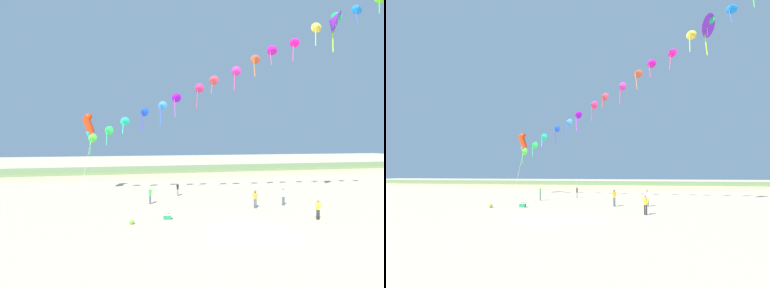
{
  "view_description": "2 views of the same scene",
  "coord_description": "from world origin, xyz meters",
  "views": [
    {
      "loc": [
        -9.92,
        -21.38,
        6.41
      ],
      "look_at": [
        -0.82,
        13.49,
        6.01
      ],
      "focal_mm": 32.0,
      "sensor_mm": 36.0,
      "label": 1
    },
    {
      "loc": [
        6.05,
        -22.55,
        3.48
      ],
      "look_at": [
        -0.1,
        9.83,
        6.55
      ],
      "focal_mm": 28.0,
      "sensor_mm": 36.0,
      "label": 2
    }
  ],
  "objects": [
    {
      "name": "ground_plane",
      "position": [
        0.0,
        0.0,
        0.0
      ],
      "size": [
        240.0,
        240.0,
        0.0
      ],
      "primitive_type": "plane",
      "color": "#C1B28E"
    },
    {
      "name": "kite_banner_string",
      "position": [
        3.39,
        15.12,
        13.97
      ],
      "size": [
        31.28,
        15.41,
        21.9
      ],
      "color": "#51DF35"
    },
    {
      "name": "person_far_right",
      "position": [
        -1.61,
        17.05,
        0.86
      ],
      "size": [
        0.25,
        0.51,
        1.49
      ],
      "color": "#726656",
      "rests_on": "ground"
    },
    {
      "name": "dune_ridge",
      "position": [
        0.0,
        39.07,
        0.71
      ],
      "size": [
        120.0,
        13.36,
        1.43
      ],
      "color": "tan",
      "rests_on": "ground"
    },
    {
      "name": "person_near_right",
      "position": [
        -5.35,
        12.81,
        0.95
      ],
      "size": [
        0.32,
        0.55,
        1.64
      ],
      "color": "#474C56",
      "rests_on": "ground"
    },
    {
      "name": "beach_cooler",
      "position": [
        -4.89,
        5.81,
        0.21
      ],
      "size": [
        0.58,
        0.41,
        0.46
      ],
      "color": "#23844C",
      "rests_on": "ground"
    },
    {
      "name": "beach_ball",
      "position": [
        -7.82,
        4.88,
        0.18
      ],
      "size": [
        0.36,
        0.36,
        0.36
      ],
      "color": "orange",
      "rests_on": "ground"
    },
    {
      "name": "person_far_left",
      "position": [
        7.21,
        8.75,
        0.99
      ],
      "size": [
        0.6,
        0.23,
        1.71
      ],
      "color": "#474C56",
      "rests_on": "ground"
    },
    {
      "name": "person_near_left",
      "position": [
        6.85,
        2.62,
        0.93
      ],
      "size": [
        0.56,
        0.24,
        1.62
      ],
      "color": "black",
      "rests_on": "ground"
    },
    {
      "name": "person_mid_center",
      "position": [
        3.95,
        8.19,
        0.98
      ],
      "size": [
        0.49,
        0.46,
        1.69
      ],
      "color": "#474C56",
      "rests_on": "ground"
    },
    {
      "name": "large_kite_low_lead",
      "position": [
        13.66,
        9.95,
        19.0
      ],
      "size": [
        2.83,
        2.99,
        4.54
      ],
      "color": "purple"
    },
    {
      "name": "large_kite_mid_trail",
      "position": [
        -11.66,
        22.92,
        8.41
      ],
      "size": [
        1.59,
        0.98,
        2.99
      ],
      "color": "red"
    }
  ]
}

